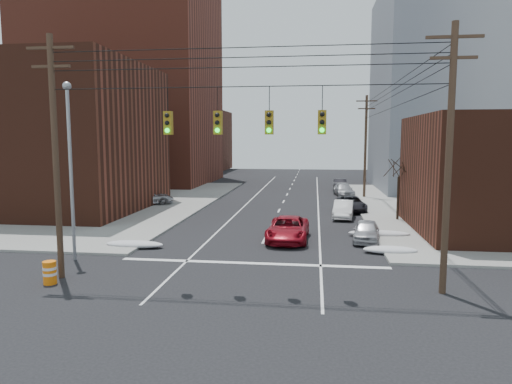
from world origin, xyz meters
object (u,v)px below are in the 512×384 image
(red_pickup, at_px, (288,229))
(lot_car_c, at_px, (66,207))
(parked_car_a, at_px, (366,231))
(parked_car_d, at_px, (344,190))
(parked_car_e, at_px, (341,184))
(parked_car_b, at_px, (343,209))
(parked_car_f, at_px, (340,185))
(parked_car_c, at_px, (351,204))
(lot_car_a, at_px, (99,205))
(construction_barrel, at_px, (50,272))
(lot_car_b, at_px, (149,197))
(lot_car_d, at_px, (120,190))

(red_pickup, relative_size, lot_car_c, 1.09)
(red_pickup, xyz_separation_m, parked_car_a, (4.90, 0.39, -0.08))
(parked_car_d, xyz_separation_m, parked_car_e, (0.00, 6.26, -0.01))
(parked_car_a, bearing_deg, parked_car_b, 103.82)
(parked_car_e, height_order, parked_car_f, parked_car_f)
(parked_car_d, xyz_separation_m, lot_car_c, (-23.41, -17.44, 0.20))
(parked_car_c, height_order, lot_car_a, lot_car_a)
(parked_car_a, bearing_deg, lot_car_c, 173.63)
(parked_car_c, bearing_deg, parked_car_f, 85.07)
(parked_car_c, bearing_deg, parked_car_a, -95.35)
(parked_car_f, xyz_separation_m, construction_barrel, (-14.76, -38.88, -0.18))
(lot_car_b, relative_size, construction_barrel, 4.47)
(parked_car_b, xyz_separation_m, lot_car_d, (-23.16, 9.26, 0.20))
(parked_car_a, bearing_deg, parked_car_f, 97.81)
(parked_car_a, height_order, construction_barrel, parked_car_a)
(parked_car_a, height_order, lot_car_a, lot_car_a)
(parked_car_c, bearing_deg, parked_car_d, 84.65)
(red_pickup, distance_m, parked_car_d, 24.14)
(parked_car_b, distance_m, parked_car_e, 21.10)
(lot_car_b, bearing_deg, parked_car_d, -81.87)
(parked_car_b, height_order, lot_car_c, lot_car_c)
(parked_car_e, height_order, construction_barrel, parked_car_e)
(lot_car_a, bearing_deg, lot_car_b, -15.32)
(lot_car_c, bearing_deg, lot_car_d, -10.01)
(parked_car_e, relative_size, lot_car_d, 0.87)
(construction_barrel, bearing_deg, lot_car_c, 117.70)
(red_pickup, relative_size, parked_car_f, 1.25)
(parked_car_a, relative_size, parked_car_f, 0.91)
(parked_car_b, xyz_separation_m, lot_car_c, (-22.48, -2.62, 0.16))
(red_pickup, bearing_deg, lot_car_c, 162.98)
(parked_car_e, bearing_deg, lot_car_c, -133.08)
(lot_car_d, bearing_deg, parked_car_f, -65.11)
(parked_car_a, xyz_separation_m, lot_car_d, (-24.08, 17.68, 0.24))
(parked_car_b, xyz_separation_m, lot_car_a, (-20.54, -0.87, 0.07))
(red_pickup, relative_size, lot_car_b, 1.17)
(lot_car_a, height_order, lot_car_c, lot_car_c)
(red_pickup, xyz_separation_m, lot_car_d, (-19.18, 18.07, 0.16))
(red_pickup, bearing_deg, lot_car_b, 137.89)
(parked_car_a, relative_size, parked_car_e, 1.01)
(parked_car_b, height_order, parked_car_f, parked_car_f)
(lot_car_c, bearing_deg, lot_car_b, -44.23)
(red_pickup, relative_size, lot_car_a, 1.41)
(parked_car_c, distance_m, lot_car_c, 24.24)
(red_pickup, relative_size, parked_car_b, 1.25)
(parked_car_f, bearing_deg, parked_car_a, -90.76)
(parked_car_a, height_order, lot_car_d, lot_car_d)
(parked_car_c, height_order, parked_car_e, parked_car_c)
(parked_car_e, xyz_separation_m, lot_car_b, (-19.04, -16.43, 0.13))
(lot_car_c, relative_size, construction_barrel, 4.80)
(parked_car_a, distance_m, parked_car_e, 29.51)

